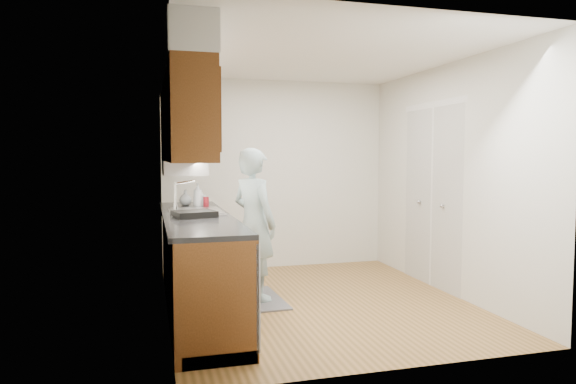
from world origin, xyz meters
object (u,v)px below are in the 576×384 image
object	(u,v)px
soap_bottle_a	(198,195)
person	(254,214)
soap_bottle_b	(202,198)
soda_can	(206,202)
dish_rack	(194,214)
soap_bottle_c	(185,198)

from	to	relation	value
soap_bottle_a	person	bearing A→B (deg)	-44.19
soap_bottle_b	soda_can	distance (m)	0.19
person	dish_rack	distance (m)	0.77
person	soap_bottle_c	size ratio (longest dim) A/B	9.97
soap_bottle_a	dish_rack	size ratio (longest dim) A/B	0.73
soap_bottle_b	dish_rack	world-z (taller)	soap_bottle_b
soda_can	dish_rack	size ratio (longest dim) A/B	0.31
soap_bottle_a	soap_bottle_b	distance (m)	0.15
soap_bottle_c	dish_rack	xyz separation A→B (m)	(0.00, -1.15, -0.06)
person	soap_bottle_a	size ratio (longest dim) A/B	6.69
soap_bottle_c	dish_rack	size ratio (longest dim) A/B	0.49
soap_bottle_b	dish_rack	xyz separation A→B (m)	(-0.17, -1.07, -0.06)
soap_bottle_b	soap_bottle_c	distance (m)	0.19
soda_can	soap_bottle_c	bearing A→B (deg)	127.32
soap_bottle_b	soda_can	xyz separation A→B (m)	(0.03, -0.19, -0.03)
soap_bottle_b	soda_can	world-z (taller)	soap_bottle_b
soda_can	dish_rack	xyz separation A→B (m)	(-0.20, -0.88, -0.03)
soda_can	soap_bottle_a	bearing A→B (deg)	150.27
soap_bottle_c	dish_rack	bearing A→B (deg)	-89.97
soap_bottle_c	soda_can	xyz separation A→B (m)	(0.20, -0.27, -0.03)
soap_bottle_b	soap_bottle_c	world-z (taller)	soap_bottle_b
person	dish_rack	size ratio (longest dim) A/B	4.90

